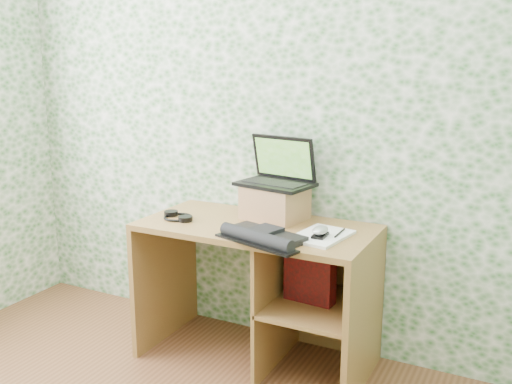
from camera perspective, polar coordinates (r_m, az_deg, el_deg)
The scene contains 10 objects.
wall_back at distance 3.09m, azimuth 2.67°, elevation 8.00°, with size 3.50×3.50×0.00m, color silver.
desk at distance 3.00m, azimuth 1.64°, elevation -8.28°, with size 1.20×0.60×0.75m.
riser at distance 3.01m, azimuth 1.91°, elevation -1.05°, with size 0.30×0.25×0.18m, color #926741.
laptop at distance 3.01m, azimuth 2.26°, elevation 1.87°, with size 0.42×0.33×0.25m.
keyboard at distance 2.66m, azimuth 0.58°, elevation -4.43°, with size 0.46×0.34×0.06m.
headphones at distance 3.06m, azimuth -7.80°, elevation -2.46°, with size 0.21×0.20×0.03m.
notepad at distance 2.73m, azimuth 6.54°, elevation -4.38°, with size 0.22×0.31×0.01m, color white.
mouse at distance 2.69m, azimuth 6.45°, elevation -4.06°, with size 0.07×0.11×0.04m, color #B5B5B8.
pen at distance 2.75m, azimuth 8.36°, elevation -4.07°, with size 0.01×0.01×0.15m, color black.
red_box at distance 2.87m, azimuth 5.42°, elevation -8.03°, with size 0.25×0.08×0.30m, color maroon.
Camera 1 is at (1.27, -1.06, 1.57)m, focal length 40.00 mm.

